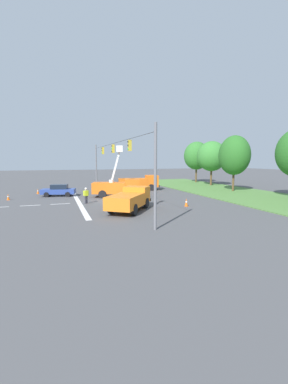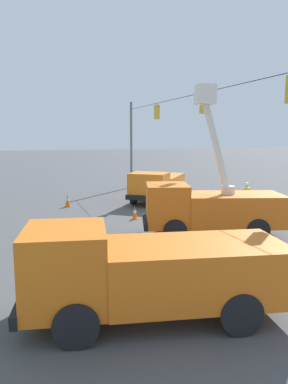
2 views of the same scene
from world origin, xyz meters
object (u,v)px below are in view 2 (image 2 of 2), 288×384
(utility_truck_support_far, at_px, (157,185))
(traffic_cone_mid_right, at_px, (160,245))
(traffic_cone_near_bucket, at_px, (181,209))
(traffic_cone_foreground_left, at_px, (68,200))
(utility_truck_bucket_lift, at_px, (210,205))
(road_worker, at_px, (246,196))
(utility_truck_support_near, at_px, (149,271))
(traffic_cone_lane_edge_a, at_px, (135,213))

(utility_truck_support_far, distance_m, traffic_cone_mid_right, 11.63)
(traffic_cone_near_bucket, bearing_deg, traffic_cone_foreground_left, 54.52)
(traffic_cone_foreground_left, xyz_separation_m, traffic_cone_mid_right, (-10.65, -2.12, -0.07))
(utility_truck_bucket_lift, relative_size, road_worker, 3.69)
(utility_truck_bucket_lift, height_order, utility_truck_support_near, utility_truck_bucket_lift)
(traffic_cone_mid_right, xyz_separation_m, traffic_cone_near_bucket, (6.46, -3.76, -0.03))
(traffic_cone_near_bucket, bearing_deg, road_worker, -103.45)
(utility_truck_support_near, distance_m, road_worker, 13.94)
(utility_truck_bucket_lift, relative_size, traffic_cone_mid_right, 9.41)
(utility_truck_support_far, bearing_deg, road_worker, -146.80)
(utility_truck_support_far, height_order, traffic_cone_mid_right, utility_truck_support_far)
(utility_truck_bucket_lift, height_order, road_worker, utility_truck_bucket_lift)
(utility_truck_support_near, distance_m, utility_truck_support_far, 16.65)
(road_worker, bearing_deg, traffic_cone_foreground_left, 62.08)
(utility_truck_support_near, height_order, traffic_cone_near_bucket, utility_truck_support_near)
(traffic_cone_foreground_left, height_order, traffic_cone_near_bucket, traffic_cone_foreground_left)
(traffic_cone_mid_right, distance_m, traffic_cone_near_bucket, 7.48)
(utility_truck_support_far, xyz_separation_m, traffic_cone_lane_edge_a, (-4.92, 3.12, -0.78))
(traffic_cone_foreground_left, distance_m, traffic_cone_mid_right, 10.86)
(road_worker, distance_m, traffic_cone_foreground_left, 10.85)
(traffic_cone_foreground_left, distance_m, traffic_cone_near_bucket, 7.22)
(traffic_cone_near_bucket, bearing_deg, traffic_cone_mid_right, 149.82)
(utility_truck_support_near, xyz_separation_m, traffic_cone_foreground_left, (15.28, 0.08, -0.81))
(utility_truck_bucket_lift, bearing_deg, road_worker, -49.09)
(traffic_cone_mid_right, bearing_deg, utility_truck_bucket_lift, -60.08)
(traffic_cone_mid_right, bearing_deg, traffic_cone_foreground_left, 11.26)
(utility_truck_support_far, relative_size, traffic_cone_lane_edge_a, 9.31)
(utility_truck_support_far, xyz_separation_m, traffic_cone_foreground_left, (-0.25, 6.09, -0.71))
(traffic_cone_mid_right, bearing_deg, utility_truck_support_far, -20.02)
(utility_truck_bucket_lift, bearing_deg, utility_truck_support_far, -5.88)
(utility_truck_support_near, xyz_separation_m, road_worker, (10.21, -9.50, -0.23))
(utility_truck_bucket_lift, distance_m, traffic_cone_near_bucket, 4.90)
(road_worker, relative_size, traffic_cone_mid_right, 2.55)
(utility_truck_support_far, bearing_deg, utility_truck_support_near, 158.84)
(utility_truck_support_far, distance_m, traffic_cone_lane_edge_a, 5.87)
(traffic_cone_mid_right, bearing_deg, utility_truck_support_near, 156.22)
(utility_truck_support_far, relative_size, traffic_cone_near_bucket, 10.14)
(traffic_cone_mid_right, height_order, traffic_cone_near_bucket, traffic_cone_mid_right)
(traffic_cone_foreground_left, relative_size, traffic_cone_mid_right, 1.19)
(utility_truck_support_near, distance_m, traffic_cone_lane_edge_a, 11.04)
(utility_truck_support_near, height_order, traffic_cone_mid_right, utility_truck_support_near)
(traffic_cone_mid_right, distance_m, traffic_cone_lane_edge_a, 6.05)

